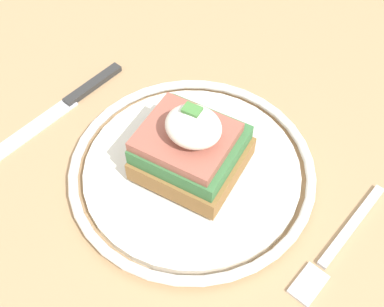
{
  "coord_description": "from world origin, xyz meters",
  "views": [
    {
      "loc": [
        -0.15,
        0.27,
        1.16
      ],
      "look_at": [
        -0.02,
        0.02,
        0.78
      ],
      "focal_mm": 45.0,
      "sensor_mm": 36.0,
      "label": 1
    }
  ],
  "objects_px": {
    "sandwich": "(191,147)",
    "fork": "(336,248)",
    "plate": "(192,170)",
    "knife": "(67,103)"
  },
  "relations": [
    {
      "from": "sandwich",
      "to": "fork",
      "type": "distance_m",
      "value": 0.16
    },
    {
      "from": "sandwich",
      "to": "fork",
      "type": "relative_size",
      "value": 0.65
    },
    {
      "from": "plate",
      "to": "sandwich",
      "type": "relative_size",
      "value": 2.61
    },
    {
      "from": "plate",
      "to": "knife",
      "type": "relative_size",
      "value": 1.31
    },
    {
      "from": "plate",
      "to": "fork",
      "type": "bearing_deg",
      "value": 176.9
    },
    {
      "from": "sandwich",
      "to": "fork",
      "type": "xyz_separation_m",
      "value": [
        -0.16,
        0.01,
        -0.04
      ]
    },
    {
      "from": "sandwich",
      "to": "knife",
      "type": "bearing_deg",
      "value": -5.11
    },
    {
      "from": "plate",
      "to": "fork",
      "type": "relative_size",
      "value": 1.71
    },
    {
      "from": "plate",
      "to": "knife",
      "type": "bearing_deg",
      "value": -4.87
    },
    {
      "from": "fork",
      "to": "plate",
      "type": "bearing_deg",
      "value": -3.1
    }
  ]
}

